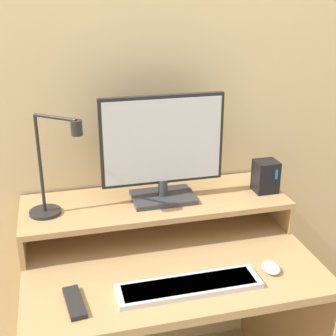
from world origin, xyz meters
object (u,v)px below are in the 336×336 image
Objects in this scene: mouse at (271,268)px; keyboard at (189,286)px; monitor at (163,149)px; desk_lamp at (52,179)px; router_dock at (266,176)px; remote_control at (75,302)px.

keyboard is at bearing -175.08° from mouse.
monitor is at bearing 127.60° from mouse.
desk_lamp is (-0.41, -0.04, -0.06)m from monitor.
desk_lamp is at bearing 154.43° from mouse.
router_dock is 0.89m from remote_control.
monitor is 1.24× the size of desk_lamp.
desk_lamp is at bearing 137.89° from keyboard.
monitor is 0.58m from mouse.
monitor is 0.64m from remote_control.
monitor is at bearing 46.21° from remote_control.
mouse is at bearing -110.32° from router_dock.
monitor is 0.52m from keyboard.
mouse is at bearing -25.57° from desk_lamp.
router_dock is at bearing -3.72° from monitor.
desk_lamp is 2.35× the size of remote_control.
monitor reaches higher than mouse.
mouse is (0.70, -0.33, -0.27)m from desk_lamp.
monitor is at bearing 88.36° from keyboard.
monitor is at bearing 5.63° from desk_lamp.
router_dock is 0.80× the size of remote_control.
monitor is 2.90× the size of remote_control.
keyboard is at bearing -138.94° from router_dock.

